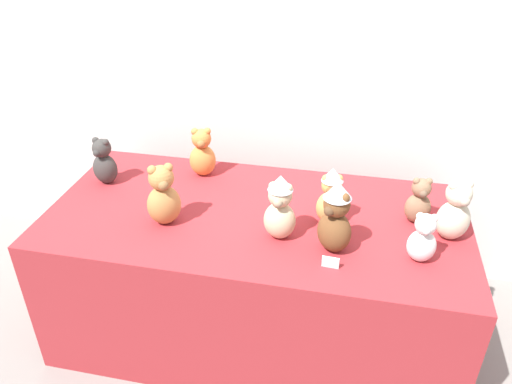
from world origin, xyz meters
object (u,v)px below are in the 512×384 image
at_px(teddy_bear_charcoal, 104,162).
at_px(teddy_bear_mocha, 419,202).
at_px(display_table, 256,274).
at_px(teddy_bear_chestnut, 335,218).
at_px(teddy_bear_ginger, 202,154).
at_px(teddy_bear_sand, 280,208).
at_px(teddy_bear_snow, 423,239).
at_px(teddy_bear_caramel, 163,196).
at_px(teddy_bear_honey, 331,197).
at_px(teddy_bear_cream, 455,212).

distance_m(teddy_bear_charcoal, teddy_bear_mocha, 1.56).
xyz_separation_m(display_table, teddy_bear_chestnut, (0.38, -0.20, 0.54)).
bearing_deg(teddy_bear_charcoal, teddy_bear_ginger, 31.03).
xyz_separation_m(teddy_bear_sand, teddy_bear_ginger, (-0.50, 0.48, -0.02)).
distance_m(teddy_bear_ginger, teddy_bear_snow, 1.21).
xyz_separation_m(teddy_bear_charcoal, teddy_bear_snow, (1.56, -0.33, -0.01)).
distance_m(display_table, teddy_bear_sand, 0.57).
distance_m(teddy_bear_charcoal, teddy_bear_caramel, 0.52).
relative_size(teddy_bear_charcoal, teddy_bear_snow, 1.11).
bearing_deg(teddy_bear_ginger, display_table, -56.56).
height_order(teddy_bear_caramel, teddy_bear_snow, teddy_bear_caramel).
height_order(teddy_bear_chestnut, teddy_bear_snow, teddy_bear_chestnut).
bearing_deg(teddy_bear_snow, teddy_bear_sand, 175.86).
xyz_separation_m(teddy_bear_sand, teddy_bear_chestnut, (0.24, -0.04, 0.01)).
xyz_separation_m(teddy_bear_honey, teddy_bear_chestnut, (0.03, -0.21, 0.02)).
bearing_deg(teddy_bear_sand, teddy_bear_ginger, 138.53).
xyz_separation_m(teddy_bear_charcoal, teddy_bear_ginger, (0.47, 0.19, 0.01)).
distance_m(teddy_bear_sand, teddy_bear_caramel, 0.53).
bearing_deg(teddy_bear_ginger, teddy_bear_honey, -39.06).
relative_size(teddy_bear_honey, teddy_bear_caramel, 0.93).
bearing_deg(teddy_bear_honey, display_table, 167.74).
relative_size(teddy_bear_chestnut, teddy_bear_mocha, 1.44).
distance_m(teddy_bear_sand, teddy_bear_cream, 0.75).
height_order(teddy_bear_honey, teddy_bear_charcoal, teddy_bear_honey).
distance_m(teddy_bear_mocha, teddy_bear_snow, 0.29).
bearing_deg(teddy_bear_caramel, teddy_bear_sand, -31.63).
bearing_deg(teddy_bear_mocha, teddy_bear_cream, -44.53).
height_order(display_table, teddy_bear_honey, teddy_bear_honey).
relative_size(teddy_bear_ginger, teddy_bear_cream, 0.94).
bearing_deg(teddy_bear_snow, teddy_bear_ginger, 154.36).
distance_m(display_table, teddy_bear_mocha, 0.88).
xyz_separation_m(teddy_bear_caramel, teddy_bear_snow, (1.13, -0.04, -0.03)).
bearing_deg(teddy_bear_honey, teddy_bear_sand, -154.47).
height_order(teddy_bear_sand, teddy_bear_ginger, teddy_bear_sand).
height_order(teddy_bear_honey, teddy_bear_cream, teddy_bear_cream).
height_order(teddy_bear_charcoal, teddy_bear_snow, teddy_bear_charcoal).
height_order(teddy_bear_honey, teddy_bear_ginger, teddy_bear_honey).
xyz_separation_m(teddy_bear_ginger, teddy_bear_mocha, (1.09, -0.23, -0.02)).
bearing_deg(teddy_bear_chestnut, teddy_bear_cream, 54.62).
relative_size(teddy_bear_honey, teddy_bear_sand, 0.90).
height_order(teddy_bear_chestnut, teddy_bear_ginger, teddy_bear_chestnut).
distance_m(display_table, teddy_bear_honey, 0.62).
bearing_deg(teddy_bear_chestnut, teddy_bear_snow, 33.87).
relative_size(teddy_bear_sand, teddy_bear_cream, 1.07).
bearing_deg(teddy_bear_sand, teddy_bear_cream, 13.96).
bearing_deg(teddy_bear_sand, teddy_bear_snow, -1.46).
distance_m(teddy_bear_chestnut, teddy_bear_ginger, 0.90).
bearing_deg(teddy_bear_caramel, teddy_bear_cream, -24.62).
xyz_separation_m(display_table, teddy_bear_cream, (0.87, -0.01, 0.51)).
bearing_deg(teddy_bear_ginger, teddy_bear_cream, -29.80).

